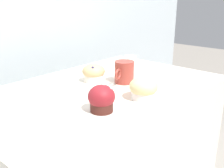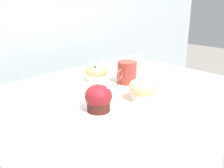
{
  "view_description": "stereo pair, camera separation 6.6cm",
  "coord_description": "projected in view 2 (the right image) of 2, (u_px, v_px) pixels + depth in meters",
  "views": [
    {
      "loc": [
        -0.71,
        -0.68,
        1.28
      ],
      "look_at": [
        -0.04,
        -0.09,
        0.98
      ],
      "focal_mm": 42.0,
      "sensor_mm": 36.0,
      "label": 1
    },
    {
      "loc": [
        -0.66,
        -0.73,
        1.28
      ],
      "look_at": [
        -0.04,
        -0.09,
        0.98
      ],
      "focal_mm": 42.0,
      "sensor_mm": 36.0,
      "label": 2
    }
  ],
  "objects": [
    {
      "name": "muffin_back_right",
      "position": [
        143.0,
        89.0,
        0.91
      ],
      "size": [
        0.1,
        0.1,
        0.08
      ],
      "color": "white",
      "rests_on": "display_counter"
    },
    {
      "name": "muffin_back_left",
      "position": [
        98.0,
        98.0,
        0.82
      ],
      "size": [
        0.09,
        0.09,
        0.09
      ],
      "color": "#451E18",
      "rests_on": "display_counter"
    },
    {
      "name": "price_card",
      "position": [
        136.0,
        61.0,
        1.32
      ],
      "size": [
        0.06,
        0.06,
        0.06
      ],
      "color": "white",
      "rests_on": "display_counter"
    },
    {
      "name": "wall_back",
      "position": [
        31.0,
        67.0,
        1.46
      ],
      "size": [
        3.2,
        0.1,
        1.8
      ],
      "primitive_type": "cube",
      "color": "#A8B2B7",
      "rests_on": "ground"
    },
    {
      "name": "coffee_cup",
      "position": [
        127.0,
        72.0,
        1.08
      ],
      "size": [
        0.12,
        0.08,
        0.09
      ],
      "color": "#99382D",
      "rests_on": "display_counter"
    },
    {
      "name": "muffin_front_center",
      "position": [
        97.0,
        73.0,
        1.11
      ],
      "size": [
        0.1,
        0.1,
        0.08
      ],
      "color": "silver",
      "rests_on": "display_counter"
    }
  ]
}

